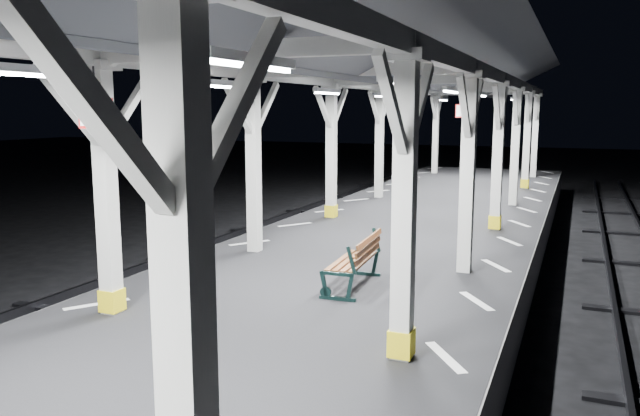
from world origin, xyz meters
The scene contains 2 objects.
canopy centered at (0.00, -0.02, 4.56)m, with size 5.40×49.00×4.65m.
bench_mid centered at (0.65, 4.41, 1.44)m, with size 0.66×1.54×0.82m.
Camera 1 is at (3.69, -4.37, 3.72)m, focal length 35.00 mm.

